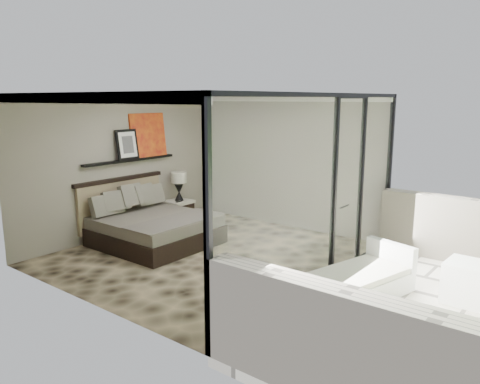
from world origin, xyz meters
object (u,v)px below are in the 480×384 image
Objects in this scene: table_lamp at (179,182)px; ottoman at (468,282)px; lounger at (359,281)px; bed at (152,226)px; nightstand at (178,211)px.

ottoman is (6.00, -0.47, -0.65)m from table_lamp.
lounger is at bearing -151.04° from ottoman.
table_lamp is (-0.62, 1.35, 0.59)m from bed.
nightstand is at bearing -178.46° from lounger.
nightstand is 0.65m from table_lamp.
nightstand is 0.97× the size of ottoman.
bed is 3.75× the size of nightstand.
nightstand is at bearing 175.72° from ottoman.
lounger is (4.75, -1.16, -0.73)m from table_lamp.
table_lamp is at bearing -178.71° from lounger.
nightstand is 0.30× the size of lounger.
ottoman is (6.02, -0.45, 0.01)m from nightstand.
table_lamp is 6.06m from ottoman.
ottoman is (5.38, 0.88, -0.05)m from bed.
table_lamp is at bearing 114.79° from bed.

